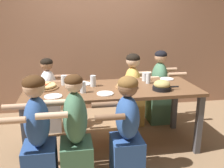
{
  "coord_description": "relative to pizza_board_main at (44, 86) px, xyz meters",
  "views": [
    {
      "loc": [
        -0.51,
        -2.92,
        1.67
      ],
      "look_at": [
        0.0,
        0.0,
        0.84
      ],
      "focal_mm": 40.0,
      "sensor_mm": 36.0,
      "label": 1
    }
  ],
  "objects": [
    {
      "name": "drinking_glass_e",
      "position": [
        1.34,
        0.0,
        0.04
      ],
      "size": [
        0.06,
        0.06,
        0.14
      ],
      "color": "silver",
      "rests_on": "dining_table"
    },
    {
      "name": "empty_plate_d",
      "position": [
        1.66,
        0.16,
        -0.02
      ],
      "size": [
        0.19,
        0.19,
        0.02
      ],
      "color": "white",
      "rests_on": "dining_table"
    },
    {
      "name": "skillet_bowl",
      "position": [
        1.41,
        -0.31,
        0.03
      ],
      "size": [
        0.33,
        0.23,
        0.12
      ],
      "color": "black",
      "rests_on": "dining_table"
    },
    {
      "name": "restaurant_back_panel",
      "position": [
        0.83,
        1.31,
        0.78
      ],
      "size": [
        10.0,
        0.06,
        3.2
      ],
      "primitive_type": "cube",
      "color": "#9E7056",
      "rests_on": "ground"
    },
    {
      "name": "empty_plate_b",
      "position": [
        0.71,
        -0.35,
        -0.02
      ],
      "size": [
        0.19,
        0.19,
        0.02
      ],
      "color": "white",
      "rests_on": "dining_table"
    },
    {
      "name": "empty_plate_a",
      "position": [
        0.13,
        -0.36,
        -0.02
      ],
      "size": [
        0.2,
        0.2,
        0.02
      ],
      "color": "white",
      "rests_on": "dining_table"
    },
    {
      "name": "pizza_board_second",
      "position": [
        1.01,
        -0.15,
        0.0
      ],
      "size": [
        0.28,
        0.28,
        0.06
      ],
      "color": "#996B42",
      "rests_on": "dining_table"
    },
    {
      "name": "drinking_glass_b",
      "position": [
        0.24,
        0.12,
        0.04
      ],
      "size": [
        0.08,
        0.08,
        0.13
      ],
      "color": "silver",
      "rests_on": "dining_table"
    },
    {
      "name": "drinking_glass_d",
      "position": [
        0.36,
        -0.2,
        0.03
      ],
      "size": [
        0.07,
        0.07,
        0.13
      ],
      "color": "silver",
      "rests_on": "dining_table"
    },
    {
      "name": "diner_near_midleft",
      "position": [
        0.35,
        -0.76,
        -0.31
      ],
      "size": [
        0.51,
        0.4,
        1.14
      ],
      "rotation": [
        0.0,
        0.0,
        1.57
      ],
      "color": "#477556",
      "rests_on": "ground"
    },
    {
      "name": "ground_plane",
      "position": [
        0.83,
        -0.12,
        -0.82
      ],
      "size": [
        18.0,
        18.0,
        0.0
      ],
      "primitive_type": "plane",
      "color": "#896B4C",
      "rests_on": "ground"
    },
    {
      "name": "drinking_glass_f",
      "position": [
        1.33,
        0.14,
        0.02
      ],
      "size": [
        0.07,
        0.07,
        0.11
      ],
      "color": "silver",
      "rests_on": "dining_table"
    },
    {
      "name": "diner_far_left",
      "position": [
        0.01,
        0.52,
        -0.33
      ],
      "size": [
        0.51,
        0.4,
        1.08
      ],
      "rotation": [
        0.0,
        0.0,
        -1.57
      ],
      "color": "silver",
      "rests_on": "ground"
    },
    {
      "name": "diner_far_right",
      "position": [
        1.7,
        0.52,
        -0.3
      ],
      "size": [
        0.51,
        0.4,
        1.15
      ],
      "rotation": [
        0.0,
        0.0,
        -1.57
      ],
      "color": "#477556",
      "rests_on": "ground"
    },
    {
      "name": "empty_plate_c",
      "position": [
        0.49,
        0.11,
        -0.02
      ],
      "size": [
        0.2,
        0.2,
        0.02
      ],
      "color": "white",
      "rests_on": "dining_table"
    },
    {
      "name": "pizza_board_main",
      "position": [
        0.0,
        0.0,
        0.0
      ],
      "size": [
        0.35,
        0.35,
        0.05
      ],
      "color": "#996B42",
      "rests_on": "dining_table"
    },
    {
      "name": "diner_far_midright",
      "position": [
        1.26,
        0.52,
        -0.3
      ],
      "size": [
        0.51,
        0.4,
        1.11
      ],
      "rotation": [
        0.0,
        0.0,
        -1.57
      ],
      "color": "gold",
      "rests_on": "ground"
    },
    {
      "name": "diner_near_center",
      "position": [
        0.87,
        -0.76,
        -0.31
      ],
      "size": [
        0.51,
        0.4,
        1.1
      ],
      "rotation": [
        0.0,
        0.0,
        1.57
      ],
      "color": "#2D5193",
      "rests_on": "ground"
    },
    {
      "name": "diner_near_left",
      "position": [
        -0.01,
        -0.76,
        -0.29
      ],
      "size": [
        0.51,
        0.4,
        1.14
      ],
      "rotation": [
        0.0,
        0.0,
        1.57
      ],
      "color": "#2D5193",
      "rests_on": "ground"
    },
    {
      "name": "dining_table",
      "position": [
        0.83,
        -0.12,
        -0.11
      ],
      "size": [
        2.14,
        0.84,
        0.79
      ],
      "color": "brown",
      "rests_on": "ground"
    },
    {
      "name": "drinking_glass_a",
      "position": [
        0.47,
        -0.26,
        0.03
      ],
      "size": [
        0.07,
        0.07,
        0.14
      ],
      "color": "silver",
      "rests_on": "dining_table"
    },
    {
      "name": "drinking_glass_c",
      "position": [
        0.61,
        -0.01,
        0.04
      ],
      "size": [
        0.07,
        0.07,
        0.14
      ],
      "color": "silver",
      "rests_on": "dining_table"
    }
  ]
}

